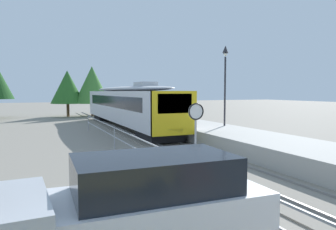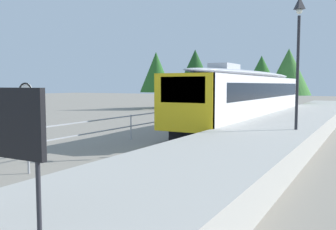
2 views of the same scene
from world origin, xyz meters
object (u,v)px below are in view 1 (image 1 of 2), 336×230
(platform_lamp_mid_platform, at_px, (225,70))
(speed_limit_sign, at_px, (196,122))
(commuter_train, at_px, (126,104))
(parked_suv_white, at_px, (147,208))

(platform_lamp_mid_platform, height_order, speed_limit_sign, platform_lamp_mid_platform)
(commuter_train, bearing_deg, speed_limit_sign, -97.28)
(commuter_train, distance_m, speed_limit_sign, 16.59)
(commuter_train, relative_size, parked_suv_white, 4.38)
(commuter_train, bearing_deg, parked_suv_white, -104.84)
(commuter_train, relative_size, platform_lamp_mid_platform, 3.81)
(commuter_train, height_order, platform_lamp_mid_platform, platform_lamp_mid_platform)
(parked_suv_white, bearing_deg, platform_lamp_mid_platform, 51.39)
(platform_lamp_mid_platform, distance_m, parked_suv_white, 16.36)
(platform_lamp_mid_platform, bearing_deg, speed_limit_sign, -129.21)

